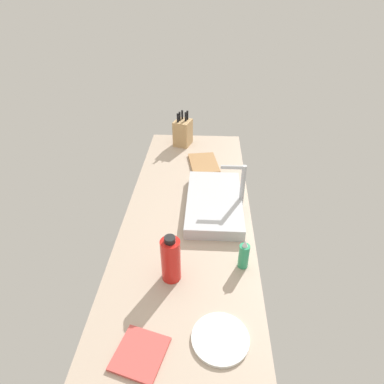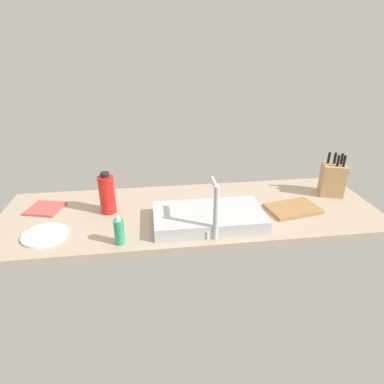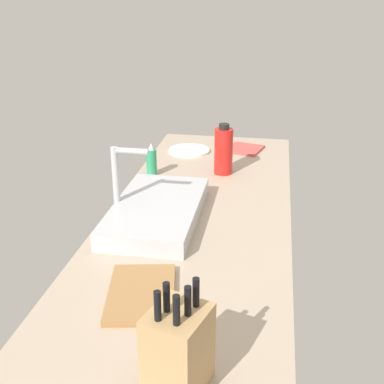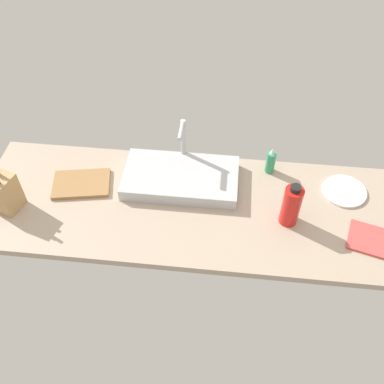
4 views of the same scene
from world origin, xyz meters
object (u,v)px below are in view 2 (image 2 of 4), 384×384
at_px(faucet, 215,207).
at_px(dish_towel, 45,208).
at_px(cutting_board, 293,209).
at_px(water_bottle, 107,194).
at_px(knife_block, 332,179).
at_px(dinner_plate, 45,235).
at_px(sink_basin, 209,217).
at_px(soap_bottle, 119,231).

bearing_deg(faucet, dish_towel, -24.24).
relative_size(cutting_board, water_bottle, 1.19).
bearing_deg(knife_block, dinner_plate, 26.70).
bearing_deg(sink_basin, cutting_board, -171.75).
bearing_deg(dinner_plate, sink_basin, -178.47).
bearing_deg(cutting_board, dish_towel, -7.90).
bearing_deg(soap_bottle, dinner_plate, -16.45).
height_order(faucet, dinner_plate, faucet).
distance_m(dinner_plate, dish_towel, 0.27).
bearing_deg(dinner_plate, faucet, 171.95).
bearing_deg(knife_block, water_bottle, 19.72).
xyz_separation_m(soap_bottle, dish_towel, (0.41, -0.37, -0.06)).
distance_m(cutting_board, dish_towel, 1.29).
xyz_separation_m(cutting_board, water_bottle, (0.95, -0.11, 0.09)).
height_order(faucet, water_bottle, faucet).
height_order(faucet, soap_bottle, faucet).
relative_size(sink_basin, water_bottle, 2.42).
xyz_separation_m(knife_block, dinner_plate, (1.50, 0.24, -0.09)).
xyz_separation_m(sink_basin, soap_bottle, (0.41, 0.12, 0.03)).
relative_size(faucet, soap_bottle, 1.79).
bearing_deg(dish_towel, sink_basin, 163.47).
relative_size(sink_basin, dish_towel, 3.21).
relative_size(water_bottle, dinner_plate, 1.09).
distance_m(cutting_board, soap_bottle, 0.89).
distance_m(faucet, dinner_plate, 0.78).
xyz_separation_m(knife_block, soap_bottle, (1.16, 0.34, -0.03)).
height_order(faucet, knife_block, faucet).
xyz_separation_m(water_bottle, dinner_plate, (0.27, 0.20, -0.10)).
xyz_separation_m(water_bottle, dish_towel, (0.33, -0.07, -0.10)).
height_order(dinner_plate, dish_towel, same).
bearing_deg(water_bottle, cutting_board, 173.45).
bearing_deg(soap_bottle, faucet, 179.20).
height_order(knife_block, soap_bottle, knife_block).
distance_m(knife_block, water_bottle, 1.24).
height_order(sink_basin, cutting_board, sink_basin).
distance_m(soap_bottle, water_bottle, 0.31).
relative_size(knife_block, water_bottle, 1.11).
distance_m(sink_basin, dinner_plate, 0.76).
xyz_separation_m(sink_basin, knife_block, (-0.75, -0.22, 0.06)).
height_order(water_bottle, dish_towel, water_bottle).
height_order(soap_bottle, water_bottle, water_bottle).
xyz_separation_m(faucet, soap_bottle, (0.41, -0.01, -0.09)).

